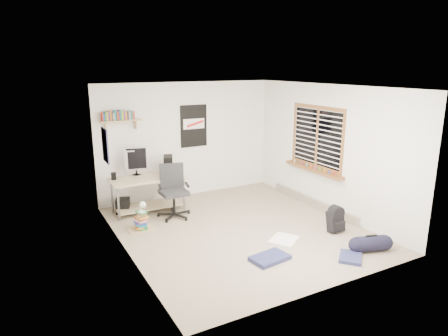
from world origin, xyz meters
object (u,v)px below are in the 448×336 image
desk (148,193)px  office_chair (174,193)px  backpack (335,221)px  duffel_bag (371,243)px  book_stack (141,222)px

desk → office_chair: (0.33, -0.55, 0.12)m
desk → backpack: 3.61m
office_chair → backpack: size_ratio=2.79×
backpack → duffel_bag: 0.83m
duffel_bag → book_stack: size_ratio=1.26×
book_stack → office_chair: bearing=21.1°
desk → duffel_bag: size_ratio=2.94×
desk → duffel_bag: desk is taller
book_stack → desk: bearing=63.1°
backpack → duffel_bag: bearing=-91.8°
office_chair → book_stack: 0.88m
duffel_bag → book_stack: 3.88m
office_chair → duffel_bag: bearing=-39.3°
backpack → duffel_bag: same height
duffel_bag → desk: bearing=144.8°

